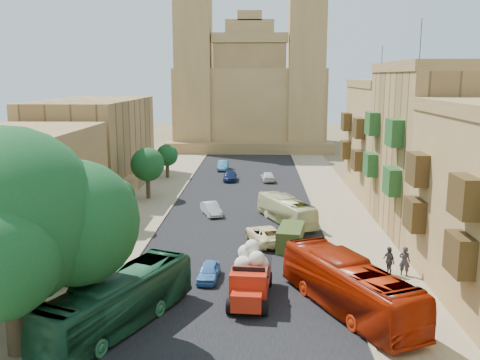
# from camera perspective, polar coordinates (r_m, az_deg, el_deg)

# --- Properties ---
(road_surface) EXTENTS (14.00, 140.00, 0.01)m
(road_surface) POSITION_cam_1_polar(r_m,az_deg,el_deg) (50.18, 0.16, -3.61)
(road_surface) COLOR black
(road_surface) RESTS_ON ground
(sidewalk_east) EXTENTS (5.00, 140.00, 0.01)m
(sidewalk_east) POSITION_cam_1_polar(r_m,az_deg,el_deg) (50.78, 10.96, -3.64)
(sidewalk_east) COLOR #8D7B5C
(sidewalk_east) RESTS_ON ground
(sidewalk_west) EXTENTS (5.00, 140.00, 0.01)m
(sidewalk_west) POSITION_cam_1_polar(r_m,az_deg,el_deg) (51.36, -10.52, -3.46)
(sidewalk_west) COLOR #8D7B5C
(sidewalk_west) RESTS_ON ground
(kerb_east) EXTENTS (0.25, 140.00, 0.12)m
(kerb_east) POSITION_cam_1_polar(r_m,az_deg,el_deg) (50.44, 8.15, -3.58)
(kerb_east) COLOR #8D7B5C
(kerb_east) RESTS_ON ground
(kerb_west) EXTENTS (0.25, 140.00, 0.12)m
(kerb_west) POSITION_cam_1_polar(r_m,az_deg,el_deg) (50.87, -7.76, -3.45)
(kerb_west) COLOR #8D7B5C
(kerb_west) RESTS_ON ground
(townhouse_c) EXTENTS (9.00, 14.00, 17.40)m
(townhouse_c) POSITION_cam_1_polar(r_m,az_deg,el_deg) (46.22, 20.17, 3.17)
(townhouse_c) COLOR #A07C49
(townhouse_c) RESTS_ON ground
(townhouse_d) EXTENTS (9.00, 14.00, 15.90)m
(townhouse_d) POSITION_cam_1_polar(r_m,az_deg,el_deg) (59.67, 15.99, 4.31)
(townhouse_d) COLOR olive
(townhouse_d) RESTS_ON ground
(west_wall) EXTENTS (1.00, 40.00, 1.80)m
(west_wall) POSITION_cam_1_polar(r_m,az_deg,el_deg) (42.66, -17.40, -5.52)
(west_wall) COLOR olive
(west_wall) RESTS_ON ground
(west_building_mid) EXTENTS (10.00, 22.00, 10.00)m
(west_building_mid) POSITION_cam_1_polar(r_m,az_deg,el_deg) (65.96, -15.30, 3.93)
(west_building_mid) COLOR #A07C49
(west_building_mid) RESTS_ON ground
(church) EXTENTS (28.00, 22.50, 36.30)m
(church) POSITION_cam_1_polar(r_m,az_deg,el_deg) (97.21, 1.09, 9.13)
(church) COLOR olive
(church) RESTS_ON ground
(ficus_tree) EXTENTS (10.61, 9.76, 10.61)m
(ficus_tree) POSITION_cam_1_polar(r_m,az_deg,el_deg) (25.86, -23.20, -4.21)
(ficus_tree) COLOR #382C1C
(ficus_tree) RESTS_ON ground
(street_tree_a) EXTENTS (2.95, 2.95, 4.54)m
(street_tree_a) POSITION_cam_1_polar(r_m,az_deg,el_deg) (34.03, -18.03, -5.98)
(street_tree_a) COLOR #382C1C
(street_tree_a) RESTS_ON ground
(street_tree_b) EXTENTS (2.85, 2.85, 4.38)m
(street_tree_b) POSITION_cam_1_polar(r_m,az_deg,el_deg) (45.13, -12.89, -1.74)
(street_tree_b) COLOR #382C1C
(street_tree_b) RESTS_ON ground
(street_tree_c) EXTENTS (3.52, 3.52, 5.40)m
(street_tree_c) POSITION_cam_1_polar(r_m,az_deg,el_deg) (56.47, -9.84, 1.62)
(street_tree_c) COLOR #382C1C
(street_tree_c) RESTS_ON ground
(street_tree_d) EXTENTS (2.77, 2.77, 4.25)m
(street_tree_d) POSITION_cam_1_polar(r_m,az_deg,el_deg) (68.24, -7.78, 2.61)
(street_tree_d) COLOR #382C1C
(street_tree_d) RESTS_ON ground
(red_truck) EXTENTS (2.60, 5.78, 3.30)m
(red_truck) POSITION_cam_1_polar(r_m,az_deg,el_deg) (31.13, 1.14, -10.10)
(red_truck) COLOR red
(red_truck) RESTS_ON ground
(olive_pickup) EXTENTS (2.38, 4.20, 1.64)m
(olive_pickup) POSITION_cam_1_polar(r_m,az_deg,el_deg) (40.39, 5.41, -6.13)
(olive_pickup) COLOR #384B1C
(olive_pickup) RESTS_ON ground
(bus_green_north) EXTENTS (6.43, 10.45, 2.88)m
(bus_green_north) POSITION_cam_1_polar(r_m,az_deg,el_deg) (28.46, -12.83, -12.50)
(bus_green_north) COLOR #1C5032
(bus_green_north) RESTS_ON ground
(bus_red_east) EXTENTS (6.75, 10.74, 2.98)m
(bus_red_east) POSITION_cam_1_polar(r_m,az_deg,el_deg) (30.10, 11.53, -11.01)
(bus_red_east) COLOR #9E1D05
(bus_red_east) RESTS_ON ground
(bus_cream_east) EXTENTS (5.06, 8.33, 2.30)m
(bus_cream_east) POSITION_cam_1_polar(r_m,az_deg,el_deg) (46.97, 4.93, -3.23)
(bus_cream_east) COLOR beige
(bus_cream_east) RESTS_ON ground
(car_blue_a) EXTENTS (1.46, 3.22, 1.07)m
(car_blue_a) POSITION_cam_1_polar(r_m,az_deg,el_deg) (34.26, -3.37, -9.74)
(car_blue_a) COLOR #4280C2
(car_blue_a) RESTS_ON ground
(car_white_a) EXTENTS (2.42, 3.79, 1.18)m
(car_white_a) POSITION_cam_1_polar(r_m,az_deg,el_deg) (49.67, -3.09, -3.08)
(car_white_a) COLOR #BDBDBD
(car_white_a) RESTS_ON ground
(car_cream) EXTENTS (3.63, 5.35, 1.36)m
(car_cream) POSITION_cam_1_polar(r_m,az_deg,el_deg) (41.41, 2.73, -5.83)
(car_cream) COLOR #FFEAAC
(car_cream) RESTS_ON ground
(car_dkblue) EXTENTS (1.73, 4.02, 1.15)m
(car_dkblue) POSITION_cam_1_polar(r_m,az_deg,el_deg) (65.87, -1.07, 0.42)
(car_dkblue) COLOR #0D1940
(car_dkblue) RESTS_ON ground
(car_white_b) EXTENTS (1.81, 3.74, 1.23)m
(car_white_b) POSITION_cam_1_polar(r_m,az_deg,el_deg) (65.52, 2.96, 0.38)
(car_white_b) COLOR silver
(car_white_b) RESTS_ON ground
(car_blue_b) EXTENTS (1.44, 3.93, 1.29)m
(car_blue_b) POSITION_cam_1_polar(r_m,az_deg,el_deg) (73.40, -1.82, 1.56)
(car_blue_b) COLOR teal
(car_blue_b) RESTS_ON ground
(pedestrian_a) EXTENTS (0.84, 0.72, 1.95)m
(pedestrian_a) POSITION_cam_1_polar(r_m,az_deg,el_deg) (36.32, 17.15, -8.27)
(pedestrian_a) COLOR #2C272F
(pedestrian_a) RESTS_ON ground
(pedestrian_c) EXTENTS (0.84, 1.21, 1.91)m
(pedestrian_c) POSITION_cam_1_polar(r_m,az_deg,el_deg) (36.12, 15.59, -8.32)
(pedestrian_c) COLOR #333335
(pedestrian_c) RESTS_ON ground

